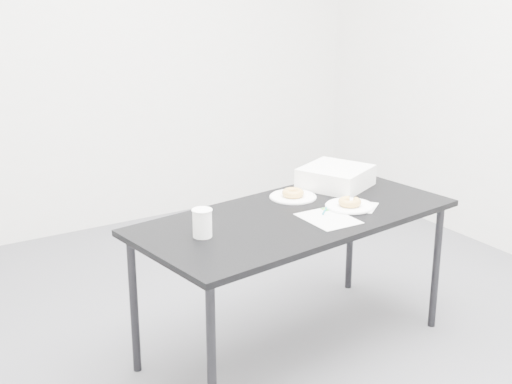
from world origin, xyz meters
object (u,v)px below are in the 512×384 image
table (295,225)px  scorecard (328,218)px  pen (325,210)px  plate_far (293,197)px  plate_near (350,206)px  donut_far (293,193)px  coffee_cup (202,223)px  bakery_box (336,177)px  donut_near (350,202)px

table → scorecard: scorecard is taller
pen → plate_far: pen is taller
table → plate_near: 0.28m
donut_far → coffee_cup: 0.65m
donut_far → coffee_cup: (-0.61, -0.23, 0.04)m
plate_near → plate_far: (-0.14, 0.26, -0.00)m
pen → coffee_cup: (-0.62, 0.01, 0.05)m
scorecard → plate_far: size_ratio=1.14×
scorecard → bakery_box: (0.32, 0.36, 0.05)m
pen → donut_far: (-0.01, 0.24, 0.02)m
scorecard → plate_near: plate_near is taller
table → pen: (0.14, -0.04, 0.06)m
donut_near → donut_far: donut_near is taller
donut_far → bakery_box: bearing=6.8°
plate_far → pen: bearing=-87.0°
scorecard → bakery_box: size_ratio=0.84×
bakery_box → coffee_cup: bearing=171.3°
plate_far → donut_near: bearing=-61.2°
scorecard → coffee_cup: 0.59m
pen → plate_far: 0.24m
scorecard → coffee_cup: size_ratio=2.14×
table → donut_far: bearing=50.4°
plate_far → bakery_box: bearing=6.8°
scorecard → plate_far: bearing=84.3°
plate_near → donut_near: 0.02m
coffee_cup → plate_near: bearing=-2.3°
donut_far → plate_far: bearing=0.0°
plate_far → bakery_box: size_ratio=0.74×
scorecard → plate_far: (0.04, 0.33, 0.00)m
table → plate_near: bearing=-18.5°
scorecard → donut_near: size_ratio=2.43×
scorecard → donut_near: bearing=22.5°
plate_far → scorecard: bearing=-96.4°
table → donut_near: donut_near is taller
plate_near → donut_far: 0.29m
scorecard → bakery_box: 0.49m
bakery_box → table: bearing=-174.9°
donut_near → donut_far: size_ratio=1.00×
table → coffee_cup: bearing=175.3°
table → bakery_box: bakery_box is taller
pen → plate_far: (-0.01, 0.24, -0.00)m
table → donut_near: size_ratio=14.64×
donut_far → coffee_cup: coffee_cup is taller
plate_near → donut_far: donut_far is taller
pen → scorecard: bearing=-161.8°
donut_near → donut_far: bearing=118.8°
plate_near → plate_far: bearing=118.8°
plate_near → donut_near: bearing=0.0°
donut_near → plate_far: 0.29m
plate_near → scorecard: bearing=-158.1°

